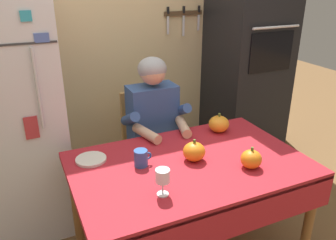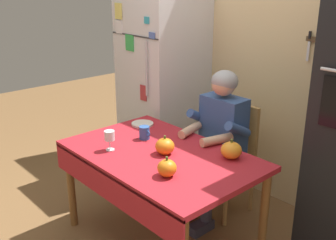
{
  "view_description": "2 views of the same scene",
  "coord_description": "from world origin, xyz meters",
  "px_view_note": "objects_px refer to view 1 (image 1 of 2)",
  "views": [
    {
      "loc": [
        -0.86,
        -1.49,
        1.78
      ],
      "look_at": [
        -0.09,
        0.21,
        0.99
      ],
      "focal_mm": 36.76,
      "sensor_mm": 36.0,
      "label": 1
    },
    {
      "loc": [
        1.97,
        -1.61,
        1.92
      ],
      "look_at": [
        -0.12,
        0.28,
        0.91
      ],
      "focal_mm": 42.91,
      "sensor_mm": 36.0,
      "label": 2
    }
  ],
  "objects_px": {
    "wine_glass": "(163,177)",
    "pumpkin_large": "(219,124)",
    "wall_oven": "(247,62)",
    "chair_behind_person": "(148,143)",
    "pumpkin_medium": "(251,159)",
    "serving_tray": "(91,159)",
    "pumpkin_small": "(194,152)",
    "seated_person": "(156,126)",
    "refrigerator": "(9,113)",
    "dining_table": "(191,176)",
    "coffee_mug": "(141,158)"
  },
  "relations": [
    {
      "from": "wine_glass",
      "to": "pumpkin_large",
      "type": "bearing_deg",
      "value": 38.76
    },
    {
      "from": "wall_oven",
      "to": "dining_table",
      "type": "distance_m",
      "value": 1.45
    },
    {
      "from": "pumpkin_large",
      "to": "pumpkin_small",
      "type": "relative_size",
      "value": 1.05
    },
    {
      "from": "wine_glass",
      "to": "pumpkin_small",
      "type": "xyz_separation_m",
      "value": [
        0.32,
        0.25,
        -0.05
      ]
    },
    {
      "from": "wine_glass",
      "to": "serving_tray",
      "type": "height_order",
      "value": "wine_glass"
    },
    {
      "from": "serving_tray",
      "to": "pumpkin_small",
      "type": "bearing_deg",
      "value": -23.88
    },
    {
      "from": "refrigerator",
      "to": "wine_glass",
      "type": "distance_m",
      "value": 1.29
    },
    {
      "from": "dining_table",
      "to": "pumpkin_medium",
      "type": "relative_size",
      "value": 10.62
    },
    {
      "from": "seated_person",
      "to": "pumpkin_medium",
      "type": "xyz_separation_m",
      "value": [
        0.27,
        -0.78,
        0.06
      ]
    },
    {
      "from": "chair_behind_person",
      "to": "wine_glass",
      "type": "height_order",
      "value": "chair_behind_person"
    },
    {
      "from": "wall_oven",
      "to": "dining_table",
      "type": "relative_size",
      "value": 1.5
    },
    {
      "from": "dining_table",
      "to": "serving_tray",
      "type": "xyz_separation_m",
      "value": [
        -0.53,
        0.29,
        0.09
      ]
    },
    {
      "from": "wall_oven",
      "to": "chair_behind_person",
      "type": "relative_size",
      "value": 2.26
    },
    {
      "from": "wall_oven",
      "to": "pumpkin_small",
      "type": "bearing_deg",
      "value": -138.73
    },
    {
      "from": "dining_table",
      "to": "pumpkin_small",
      "type": "distance_m",
      "value": 0.15
    },
    {
      "from": "dining_table",
      "to": "pumpkin_large",
      "type": "relative_size",
      "value": 9.64
    },
    {
      "from": "serving_tray",
      "to": "wall_oven",
      "type": "bearing_deg",
      "value": 21.92
    },
    {
      "from": "seated_person",
      "to": "pumpkin_small",
      "type": "distance_m",
      "value": 0.57
    },
    {
      "from": "pumpkin_large",
      "to": "serving_tray",
      "type": "bearing_deg",
      "value": -177.62
    },
    {
      "from": "refrigerator",
      "to": "dining_table",
      "type": "height_order",
      "value": "refrigerator"
    },
    {
      "from": "wall_oven",
      "to": "pumpkin_small",
      "type": "height_order",
      "value": "wall_oven"
    },
    {
      "from": "refrigerator",
      "to": "pumpkin_medium",
      "type": "bearing_deg",
      "value": -40.51
    },
    {
      "from": "refrigerator",
      "to": "pumpkin_medium",
      "type": "relative_size",
      "value": 13.65
    },
    {
      "from": "pumpkin_small",
      "to": "dining_table",
      "type": "bearing_deg",
      "value": -137.52
    },
    {
      "from": "pumpkin_large",
      "to": "wine_glass",
      "type": "bearing_deg",
      "value": -141.24
    },
    {
      "from": "wine_glass",
      "to": "pumpkin_large",
      "type": "relative_size",
      "value": 1.02
    },
    {
      "from": "wall_oven",
      "to": "chair_behind_person",
      "type": "xyz_separation_m",
      "value": [
        -1.03,
        -0.13,
        -0.54
      ]
    },
    {
      "from": "chair_behind_person",
      "to": "coffee_mug",
      "type": "relative_size",
      "value": 8.61
    },
    {
      "from": "wall_oven",
      "to": "pumpkin_large",
      "type": "height_order",
      "value": "wall_oven"
    },
    {
      "from": "dining_table",
      "to": "coffee_mug",
      "type": "distance_m",
      "value": 0.33
    },
    {
      "from": "pumpkin_medium",
      "to": "pumpkin_small",
      "type": "relative_size",
      "value": 0.96
    },
    {
      "from": "chair_behind_person",
      "to": "wine_glass",
      "type": "relative_size",
      "value": 6.31
    },
    {
      "from": "refrigerator",
      "to": "seated_person",
      "type": "relative_size",
      "value": 1.45
    },
    {
      "from": "pumpkin_small",
      "to": "seated_person",
      "type": "bearing_deg",
      "value": 91.1
    },
    {
      "from": "coffee_mug",
      "to": "serving_tray",
      "type": "height_order",
      "value": "coffee_mug"
    },
    {
      "from": "seated_person",
      "to": "chair_behind_person",
      "type": "bearing_deg",
      "value": 90.0
    },
    {
      "from": "dining_table",
      "to": "pumpkin_small",
      "type": "height_order",
      "value": "pumpkin_small"
    },
    {
      "from": "refrigerator",
      "to": "seated_person",
      "type": "height_order",
      "value": "refrigerator"
    },
    {
      "from": "serving_tray",
      "to": "wine_glass",
      "type": "bearing_deg",
      "value": -63.01
    },
    {
      "from": "chair_behind_person",
      "to": "pumpkin_small",
      "type": "height_order",
      "value": "chair_behind_person"
    },
    {
      "from": "coffee_mug",
      "to": "pumpkin_large",
      "type": "relative_size",
      "value": 0.74
    },
    {
      "from": "refrigerator",
      "to": "serving_tray",
      "type": "bearing_deg",
      "value": -55.24
    },
    {
      "from": "pumpkin_small",
      "to": "serving_tray",
      "type": "bearing_deg",
      "value": 156.12
    },
    {
      "from": "chair_behind_person",
      "to": "serving_tray",
      "type": "xyz_separation_m",
      "value": [
        -0.56,
        -0.51,
        0.24
      ]
    },
    {
      "from": "coffee_mug",
      "to": "pumpkin_large",
      "type": "height_order",
      "value": "pumpkin_large"
    },
    {
      "from": "refrigerator",
      "to": "dining_table",
      "type": "xyz_separation_m",
      "value": [
        0.95,
        -0.88,
        -0.24
      ]
    },
    {
      "from": "dining_table",
      "to": "wine_glass",
      "type": "xyz_separation_m",
      "value": [
        -0.28,
        -0.22,
        0.19
      ]
    },
    {
      "from": "pumpkin_small",
      "to": "refrigerator",
      "type": "bearing_deg",
      "value": 139.2
    },
    {
      "from": "pumpkin_medium",
      "to": "pumpkin_large",
      "type": "bearing_deg",
      "value": 78.95
    },
    {
      "from": "chair_behind_person",
      "to": "pumpkin_large",
      "type": "xyz_separation_m",
      "value": [
        0.37,
        -0.47,
        0.29
      ]
    }
  ]
}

